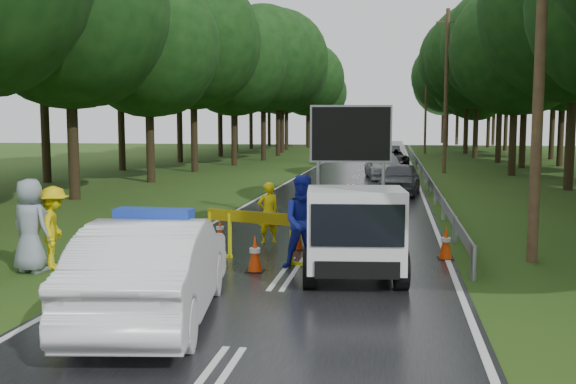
% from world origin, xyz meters
% --- Properties ---
extents(ground, '(160.00, 160.00, 0.00)m').
position_xyz_m(ground, '(0.00, 0.00, 0.00)').
color(ground, '#1F4313').
rests_on(ground, ground).
extents(road, '(7.00, 140.00, 0.02)m').
position_xyz_m(road, '(0.00, 30.00, 0.01)').
color(road, black).
rests_on(road, ground).
extents(guardrail, '(0.12, 60.06, 0.70)m').
position_xyz_m(guardrail, '(3.70, 29.67, 0.55)').
color(guardrail, gray).
rests_on(guardrail, ground).
extents(utility_pole_near, '(1.40, 0.24, 10.00)m').
position_xyz_m(utility_pole_near, '(5.20, 2.00, 5.06)').
color(utility_pole_near, '#462C20').
rests_on(utility_pole_near, ground).
extents(utility_pole_mid, '(1.40, 0.24, 10.00)m').
position_xyz_m(utility_pole_mid, '(5.20, 28.00, 5.06)').
color(utility_pole_mid, '#462C20').
rests_on(utility_pole_mid, ground).
extents(utility_pole_far, '(1.40, 0.24, 10.00)m').
position_xyz_m(utility_pole_far, '(5.20, 54.00, 5.06)').
color(utility_pole_far, '#462C20').
rests_on(utility_pole_far, ground).
extents(police_sedan, '(2.44, 5.10, 1.78)m').
position_xyz_m(police_sedan, '(-1.54, -3.44, 0.81)').
color(police_sedan, white).
rests_on(police_sedan, ground).
extents(work_truck, '(2.37, 4.49, 3.44)m').
position_xyz_m(work_truck, '(1.30, 0.17, 0.93)').
color(work_truck, gray).
rests_on(work_truck, ground).
extents(barrier, '(2.63, 0.86, 1.13)m').
position_xyz_m(barrier, '(-0.80, 1.00, 0.85)').
color(barrier, '#CDD50B').
rests_on(barrier, ground).
extents(officer, '(0.69, 0.63, 1.59)m').
position_xyz_m(officer, '(-1.06, 3.24, 0.79)').
color(officer, yellow).
rests_on(officer, ground).
extents(civilian, '(1.12, 0.96, 2.01)m').
position_xyz_m(civilian, '(0.28, 0.50, 1.00)').
color(civilian, '#18239D').
rests_on(civilian, ground).
extents(bystander_left, '(1.03, 1.30, 1.77)m').
position_xyz_m(bystander_left, '(-4.99, -0.34, 0.88)').
color(bystander_left, yellow).
rests_on(bystander_left, ground).
extents(bystander_right, '(1.10, 0.89, 1.96)m').
position_xyz_m(bystander_right, '(-5.29, -0.73, 0.98)').
color(bystander_right, gray).
rests_on(bystander_right, ground).
extents(queue_car_first, '(2.00, 4.18, 1.38)m').
position_xyz_m(queue_car_first, '(2.37, 15.39, 0.69)').
color(queue_car_first, '#46484F').
rests_on(queue_car_first, ground).
extents(queue_car_second, '(2.57, 4.96, 1.37)m').
position_xyz_m(queue_car_second, '(1.59, 23.26, 0.69)').
color(queue_car_second, '#A2A3A9').
rests_on(queue_car_second, ground).
extents(queue_car_third, '(2.80, 5.04, 1.33)m').
position_xyz_m(queue_car_third, '(1.86, 32.53, 0.67)').
color(queue_car_third, black).
rests_on(queue_car_third, ground).
extents(queue_car_fourth, '(1.61, 4.08, 1.32)m').
position_xyz_m(queue_car_fourth, '(1.81, 38.53, 0.66)').
color(queue_car_fourth, '#3C4044').
rests_on(queue_car_fourth, ground).
extents(cone_near_left, '(0.33, 0.33, 0.70)m').
position_xyz_m(cone_near_left, '(-3.50, -1.00, 0.34)').
color(cone_near_left, black).
rests_on(cone_near_left, ground).
extents(cone_center, '(0.37, 0.37, 0.78)m').
position_xyz_m(cone_center, '(-0.70, 0.00, 0.38)').
color(cone_center, black).
rests_on(cone_center, ground).
extents(cone_far, '(0.38, 0.38, 0.81)m').
position_xyz_m(cone_far, '(-0.20, 2.50, 0.39)').
color(cone_far, black).
rests_on(cone_far, ground).
extents(cone_left_mid, '(0.32, 0.32, 0.68)m').
position_xyz_m(cone_left_mid, '(-2.27, 3.00, 0.33)').
color(cone_left_mid, black).
rests_on(cone_left_mid, ground).
extents(cone_right, '(0.36, 0.36, 0.77)m').
position_xyz_m(cone_right, '(3.31, 1.92, 0.37)').
color(cone_right, black).
rests_on(cone_right, ground).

